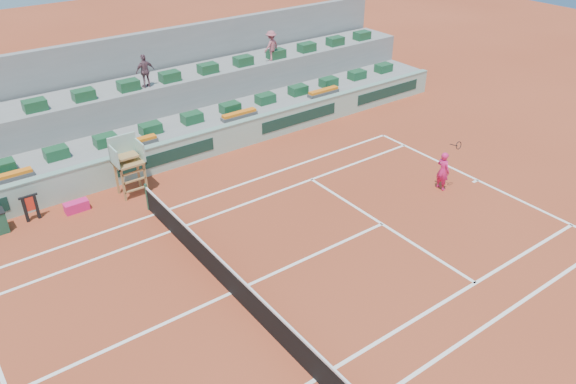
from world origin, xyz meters
The scene contains 16 objects.
ground centered at (0.00, 0.00, 0.00)m, with size 90.00×90.00×0.00m, color maroon.
seating_tier_lower centered at (0.00, 10.70, 0.60)m, with size 36.00×4.00×1.20m, color gray.
seating_tier_upper centered at (0.00, 12.30, 1.30)m, with size 36.00×2.40×2.60m, color gray.
stadium_back_wall centered at (0.00, 13.90, 2.20)m, with size 36.00×0.40×4.40m, color gray.
player_bag centered at (-2.21, 7.45, 0.20)m, with size 0.88×0.39×0.39m, color #E01D67.
spectator_mid centered at (2.81, 11.58, 3.34)m, with size 0.87×0.36×1.49m, color #6C4852.
spectator_right centered at (9.59, 11.53, 3.35)m, with size 0.97×0.56×1.50m, color #A7535D.
court_lines centered at (0.00, 0.00, 0.01)m, with size 23.89×11.09×0.01m.
tennis_net centered at (0.00, 0.00, 0.53)m, with size 0.10×11.97×1.10m.
advertising_hoarding centered at (0.02, 8.50, 0.63)m, with size 36.00×0.34×1.26m.
umpire_chair centered at (0.00, 7.50, 1.54)m, with size 1.10×0.90×2.40m.
seat_row_lower centered at (0.00, 9.80, 1.42)m, with size 32.90×0.60×0.44m.
seat_row_upper centered at (0.00, 11.70, 2.82)m, with size 32.90×0.60×0.44m.
flower_planters centered at (-1.50, 9.00, 1.33)m, with size 26.80×0.36×0.28m.
towel_rack centered at (-3.70, 7.78, 0.60)m, with size 0.65×0.11×1.03m.
tennis_player centered at (10.11, 0.46, 0.82)m, with size 0.40×0.86×2.28m.
Camera 1 is at (-6.39, -11.63, 11.31)m, focal length 35.00 mm.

